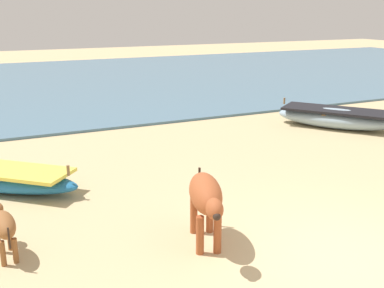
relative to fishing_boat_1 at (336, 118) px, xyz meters
The scene contains 5 objects.
ground 8.36m from the fishing_boat_1, 131.16° to the right, with size 80.00×80.00×0.00m, color tan.
sea_water 13.82m from the fishing_boat_1, 113.45° to the left, with size 60.00×20.00×0.08m, color slate.
fishing_boat_1 is the anchor object (origin of this frame).
cow_adult_rust 8.56m from the fishing_boat_1, 144.73° to the right, with size 0.83×1.63×1.08m.
calf_far_brown 10.58m from the fishing_boat_1, 157.66° to the right, with size 0.36×1.07×0.69m.
Camera 1 is at (-4.49, -4.50, 3.49)m, focal length 44.10 mm.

